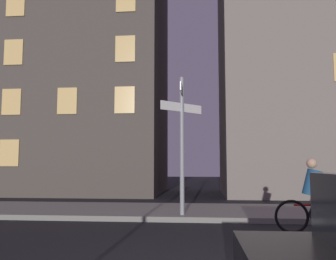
{
  "coord_description": "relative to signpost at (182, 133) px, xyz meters",
  "views": [
    {
      "loc": [
        0.18,
        -4.65,
        1.47
      ],
      "look_at": [
        -0.71,
        4.77,
        2.38
      ],
      "focal_mm": 38.61,
      "sensor_mm": 36.0,
      "label": 1
    }
  ],
  "objects": [
    {
      "name": "sidewalk_kerb",
      "position": [
        0.37,
        1.27,
        -2.25
      ],
      "size": [
        40.0,
        3.38,
        0.14
      ],
      "primitive_type": "cube",
      "color": "gray",
      "rests_on": "ground_plane"
    },
    {
      "name": "building_left_block",
      "position": [
        -6.79,
        8.9,
        6.15
      ],
      "size": [
        10.5,
        6.33,
        16.95
      ],
      "color": "#4C443D",
      "rests_on": "ground_plane"
    },
    {
      "name": "cyclist",
      "position": [
        2.94,
        -1.69,
        -1.58
      ],
      "size": [
        1.82,
        0.34,
        1.61
      ],
      "color": "black",
      "rests_on": "ground_plane"
    },
    {
      "name": "signpost",
      "position": [
        0.0,
        0.0,
        0.0
      ],
      "size": [
        1.06,
        1.13,
        3.73
      ],
      "color": "gray",
      "rests_on": "sidewalk_kerb"
    }
  ]
}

